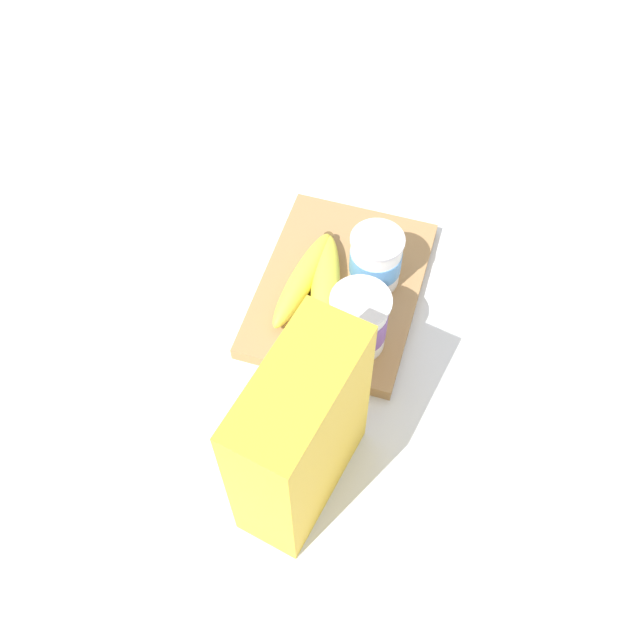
# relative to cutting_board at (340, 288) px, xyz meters

# --- Properties ---
(ground_plane) EXTENTS (2.40, 2.40, 0.00)m
(ground_plane) POSITION_rel_cutting_board_xyz_m (0.00, 0.00, -0.01)
(ground_plane) COLOR silver
(cutting_board) EXTENTS (0.29, 0.22, 0.02)m
(cutting_board) POSITION_rel_cutting_board_xyz_m (0.00, 0.00, 0.00)
(cutting_board) COLOR #A37A4C
(cutting_board) RESTS_ON ground_plane
(cereal_box) EXTENTS (0.19, 0.11, 0.25)m
(cereal_box) POSITION_rel_cutting_board_xyz_m (0.28, 0.03, 0.11)
(cereal_box) COLOR yellow
(cereal_box) RESTS_ON ground_plane
(yogurt_cup_front) EXTENTS (0.07, 0.07, 0.09)m
(yogurt_cup_front) POSITION_rel_cutting_board_xyz_m (-0.02, 0.04, 0.05)
(yogurt_cup_front) COLOR white
(yogurt_cup_front) RESTS_ON cutting_board
(yogurt_cup_back) EXTENTS (0.08, 0.08, 0.10)m
(yogurt_cup_back) POSITION_rel_cutting_board_xyz_m (0.08, 0.05, 0.06)
(yogurt_cup_back) COLOR white
(yogurt_cup_back) RESTS_ON cutting_board
(banana_bunch) EXTENTS (0.18, 0.10, 0.04)m
(banana_bunch) POSITION_rel_cutting_board_xyz_m (0.02, -0.03, 0.03)
(banana_bunch) COLOR yellow
(banana_bunch) RESTS_ON cutting_board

